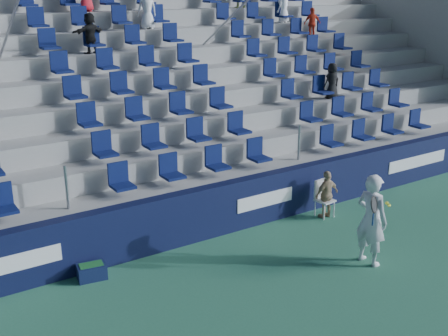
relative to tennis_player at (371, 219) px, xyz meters
name	(u,v)px	position (x,y,z in m)	size (l,w,h in m)	color
ground	(299,297)	(-2.09, -0.26, -0.96)	(70.00, 70.00, 0.00)	#317453
sponsor_wall	(208,212)	(-2.09, 2.89, -0.36)	(24.00, 0.32, 1.20)	#0E1335
grandstand	(115,106)	(-2.09, 7.99, 1.17)	(24.00, 8.17, 6.63)	#989893
tennis_player	(371,219)	(0.00, 0.00, 0.00)	(0.69, 0.75, 1.92)	silver
line_judge_chair	(322,195)	(0.92, 2.39, -0.44)	(0.44, 0.45, 0.92)	white
line_judge	(327,194)	(0.92, 2.24, -0.37)	(0.70, 0.29, 1.20)	tan
ball_bin	(92,271)	(-5.01, 2.49, -0.80)	(0.60, 0.44, 0.31)	#101A3E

